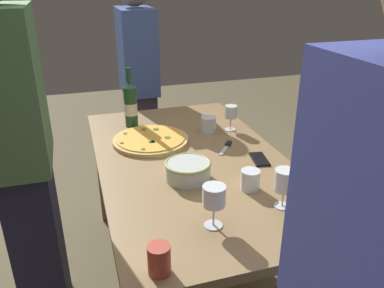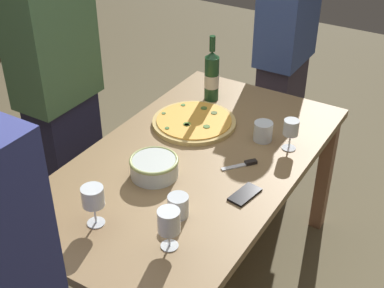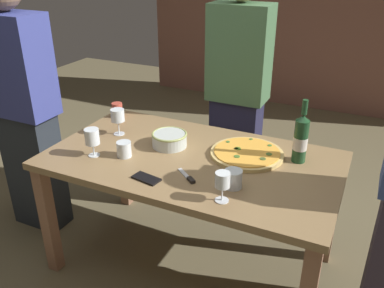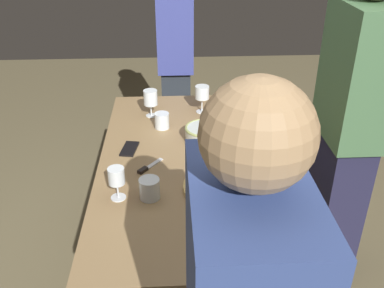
# 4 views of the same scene
# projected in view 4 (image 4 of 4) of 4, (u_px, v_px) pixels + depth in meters

# --- Properties ---
(ground_plane) EXTENTS (8.00, 8.00, 0.00)m
(ground_plane) POSITION_uv_depth(u_px,v_px,m) (192.00, 271.00, 2.46)
(ground_plane) COLOR brown
(dining_table) EXTENTS (1.60, 0.90, 0.75)m
(dining_table) POSITION_uv_depth(u_px,v_px,m) (192.00, 175.00, 2.14)
(dining_table) COLOR olive
(dining_table) RESTS_ON ground
(pizza) EXTENTS (0.41, 0.41, 0.03)m
(pizza) POSITION_uv_depth(u_px,v_px,m) (230.00, 187.00, 1.86)
(pizza) COLOR #D8B76B
(pizza) RESTS_ON dining_table
(serving_bowl) EXTENTS (0.21, 0.21, 0.08)m
(serving_bowl) POSITION_uv_depth(u_px,v_px,m) (205.00, 133.00, 2.24)
(serving_bowl) COLOR silver
(serving_bowl) RESTS_ON dining_table
(wine_bottle) EXTENTS (0.08, 0.08, 0.35)m
(wine_bottle) POSITION_uv_depth(u_px,v_px,m) (257.00, 201.00, 1.57)
(wine_bottle) COLOR #1E4726
(wine_bottle) RESTS_ON dining_table
(wine_glass_near_pizza) EXTENTS (0.07, 0.07, 0.15)m
(wine_glass_near_pizza) POSITION_uv_depth(u_px,v_px,m) (116.00, 178.00, 1.76)
(wine_glass_near_pizza) COLOR white
(wine_glass_near_pizza) RESTS_ON dining_table
(wine_glass_by_bottle) EXTENTS (0.08, 0.08, 0.16)m
(wine_glass_by_bottle) POSITION_uv_depth(u_px,v_px,m) (151.00, 98.00, 2.47)
(wine_glass_by_bottle) COLOR white
(wine_glass_by_bottle) RESTS_ON dining_table
(wine_glass_far_left) EXTENTS (0.08, 0.08, 0.16)m
(wine_glass_far_left) POSITION_uv_depth(u_px,v_px,m) (202.00, 94.00, 2.52)
(wine_glass_far_left) COLOR white
(wine_glass_far_left) RESTS_ON dining_table
(cup_amber) EXTENTS (0.08, 0.08, 0.09)m
(cup_amber) POSITION_uv_depth(u_px,v_px,m) (162.00, 121.00, 2.37)
(cup_amber) COLOR white
(cup_amber) RESTS_ON dining_table
(cup_ceramic) EXTENTS (0.07, 0.07, 0.10)m
(cup_ceramic) POSITION_uv_depth(u_px,v_px,m) (238.00, 92.00, 2.71)
(cup_ceramic) COLOR #BE4938
(cup_ceramic) RESTS_ON dining_table
(cup_spare) EXTENTS (0.09, 0.09, 0.09)m
(cup_spare) POSITION_uv_depth(u_px,v_px,m) (150.00, 189.00, 1.79)
(cup_spare) COLOR white
(cup_spare) RESTS_ON dining_table
(cell_phone) EXTENTS (0.15, 0.09, 0.01)m
(cell_phone) POSITION_uv_depth(u_px,v_px,m) (130.00, 149.00, 2.17)
(cell_phone) COLOR black
(cell_phone) RESTS_ON dining_table
(pizza_knife) EXTENTS (0.14, 0.12, 0.02)m
(pizza_knife) POSITION_uv_depth(u_px,v_px,m) (147.00, 168.00, 2.01)
(pizza_knife) COLOR silver
(pizza_knife) RESTS_ON dining_table
(person_host) EXTENTS (0.40, 0.24, 1.72)m
(person_host) POSITION_uv_depth(u_px,v_px,m) (348.00, 131.00, 2.08)
(person_host) COLOR #21213C
(person_host) RESTS_ON ground
(person_guest_left) EXTENTS (0.43, 0.24, 1.69)m
(person_guest_left) POSITION_uv_depth(u_px,v_px,m) (175.00, 62.00, 3.06)
(person_guest_left) COLOR #252B33
(person_guest_left) RESTS_ON ground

